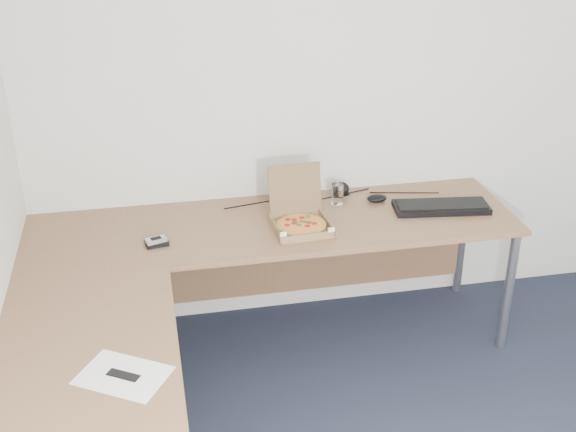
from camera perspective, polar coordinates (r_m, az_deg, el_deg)
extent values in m
cube|color=brown|center=(3.79, -1.10, -0.72)|extent=(2.50, 0.70, 0.03)
cube|color=brown|center=(2.82, -15.48, -12.22)|extent=(0.70, 1.50, 0.03)
cylinder|color=gray|center=(4.55, 13.26, -1.80)|extent=(0.05, 0.05, 0.70)
cube|color=olive|center=(3.71, 1.05, -0.96)|extent=(0.28, 0.28, 0.01)
cube|color=olive|center=(3.79, 0.55, 2.00)|extent=(0.28, 0.06, 0.27)
cylinder|color=gold|center=(3.71, 1.05, -0.77)|extent=(0.25, 0.25, 0.02)
cylinder|color=red|center=(3.70, 1.05, -0.60)|extent=(0.21, 0.21, 0.00)
cylinder|color=white|center=(3.97, 3.83, 1.71)|extent=(0.06, 0.06, 0.11)
cube|color=black|center=(3.99, 11.72, 0.67)|extent=(0.52, 0.24, 0.03)
ellipsoid|color=black|center=(4.03, 6.86, 1.36)|extent=(0.13, 0.11, 0.04)
cube|color=black|center=(3.62, -10.09, -2.02)|extent=(0.12, 0.11, 0.02)
cube|color=#B2B5BA|center=(3.61, -10.14, -1.84)|extent=(0.11, 0.08, 0.02)
cube|color=white|center=(2.79, -12.58, -11.90)|extent=(0.38, 0.35, 0.00)
ellipsoid|color=black|center=(4.10, 4.23, 2.18)|extent=(0.08, 0.08, 0.07)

